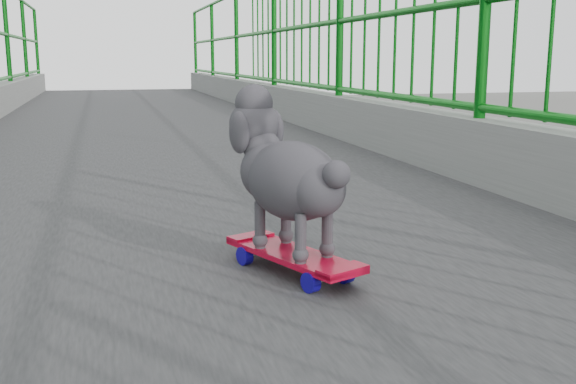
{
  "coord_description": "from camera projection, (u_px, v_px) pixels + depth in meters",
  "views": [
    {
      "loc": [
        -0.34,
        -0.87,
        7.59
      ],
      "look_at": [
        0.14,
        0.89,
        7.22
      ],
      "focal_mm": 42.0,
      "sensor_mm": 36.0,
      "label": 1
    }
  ],
  "objects": [
    {
      "name": "railing",
      "position": [
        355.0,
        316.0,
        0.99
      ],
      "size": [
        3.0,
        24.0,
        1.42
      ],
      "color": "gray",
      "rests_on": "footbridge"
    },
    {
      "name": "poodle",
      "position": [
        287.0,
        172.0,
        1.82
      ],
      "size": [
        0.31,
        0.46,
        0.41
      ],
      "rotation": [
        0.0,
        0.0,
        0.39
      ],
      "color": "#28252A",
      "rests_on": "skateboard"
    },
    {
      "name": "skateboard",
      "position": [
        293.0,
        257.0,
        1.85
      ],
      "size": [
        0.3,
        0.48,
        0.06
      ],
      "rotation": [
        0.0,
        0.0,
        0.39
      ],
      "color": "red",
      "rests_on": "footbridge"
    }
  ]
}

